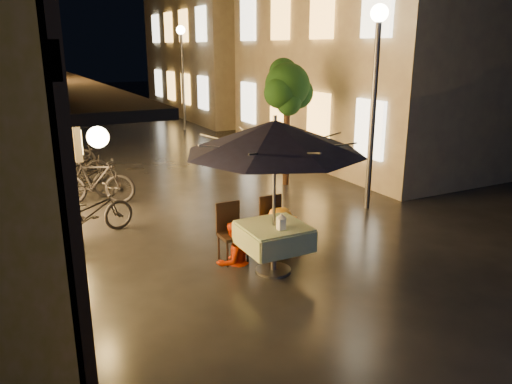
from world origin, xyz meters
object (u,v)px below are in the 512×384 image
streetlamp_near (376,72)px  bicycle_0 (89,213)px  person_yellow (280,209)px  table_lantern (281,221)px  patio_umbrella (275,137)px  cafe_table (274,237)px  person_orange (233,223)px

streetlamp_near → bicycle_0: (-5.70, 0.98, -2.46)m
person_yellow → table_lantern: bearing=74.3°
patio_umbrella → bicycle_0: (-2.30, 2.86, -1.69)m
streetlamp_near → table_lantern: size_ratio=16.92×
patio_umbrella → bicycle_0: patio_umbrella is taller
streetlamp_near → cafe_table: (-3.40, -1.88, -2.33)m
streetlamp_near → patio_umbrella: size_ratio=1.56×
cafe_table → person_yellow: 0.75m
bicycle_0 → person_yellow: bearing=-146.7°
patio_umbrella → cafe_table: bearing=114.0°
cafe_table → patio_umbrella: size_ratio=0.36×
cafe_table → patio_umbrella: patio_umbrella is taller
cafe_table → bicycle_0: bearing=128.8°
patio_umbrella → person_orange: bearing=125.1°
bicycle_0 → table_lantern: bearing=-160.2°
cafe_table → table_lantern: bearing=-90.0°
streetlamp_near → patio_umbrella: 3.96m
person_orange → person_yellow: 0.87m
cafe_table → person_orange: size_ratio=0.73×
streetlamp_near → patio_umbrella: streetlamp_near is taller
table_lantern → person_orange: (-0.42, 0.82, -0.24)m
person_yellow → bicycle_0: bearing=-26.7°
streetlamp_near → person_yellow: size_ratio=2.65×
cafe_table → table_lantern: 0.40m
streetlamp_near → patio_umbrella: bearing=-151.0°
table_lantern → cafe_table: bearing=90.0°
patio_umbrella → person_yellow: size_ratio=1.70×
streetlamp_near → person_orange: streetlamp_near is taller
cafe_table → streetlamp_near: bearing=29.0°
person_orange → streetlamp_near: bearing=-176.6°
person_orange → bicycle_0: bearing=-65.5°
streetlamp_near → cafe_table: streetlamp_near is taller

